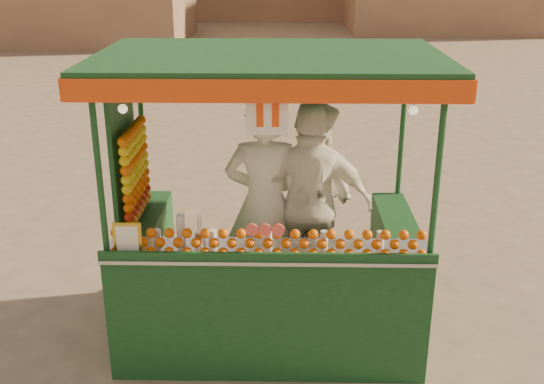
{
  "coord_description": "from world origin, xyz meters",
  "views": [
    {
      "loc": [
        -0.24,
        -5.06,
        3.32
      ],
      "look_at": [
        -0.34,
        0.06,
        1.37
      ],
      "focal_mm": 42.32,
      "sensor_mm": 36.0,
      "label": 1
    }
  ],
  "objects_px": {
    "vendor_middle": "(313,195)",
    "vendor_left": "(264,203)",
    "juice_cart": "(261,255)",
    "vendor_right": "(311,205)"
  },
  "relations": [
    {
      "from": "juice_cart",
      "to": "vendor_middle",
      "type": "relative_size",
      "value": 1.57
    },
    {
      "from": "vendor_middle",
      "to": "vendor_right",
      "type": "xyz_separation_m",
      "value": [
        -0.03,
        -0.31,
        0.02
      ]
    },
    {
      "from": "vendor_right",
      "to": "vendor_left",
      "type": "bearing_deg",
      "value": 1.64
    },
    {
      "from": "juice_cart",
      "to": "vendor_right",
      "type": "height_order",
      "value": "juice_cart"
    },
    {
      "from": "juice_cart",
      "to": "vendor_right",
      "type": "bearing_deg",
      "value": 26.53
    },
    {
      "from": "juice_cart",
      "to": "vendor_middle",
      "type": "height_order",
      "value": "juice_cart"
    },
    {
      "from": "vendor_left",
      "to": "vendor_middle",
      "type": "relative_size",
      "value": 1.05
    },
    {
      "from": "vendor_middle",
      "to": "vendor_left",
      "type": "bearing_deg",
      "value": 84.5
    },
    {
      "from": "juice_cart",
      "to": "vendor_left",
      "type": "distance_m",
      "value": 0.45
    },
    {
      "from": "vendor_left",
      "to": "vendor_right",
      "type": "xyz_separation_m",
      "value": [
        0.41,
        0.02,
        -0.02
      ]
    }
  ]
}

